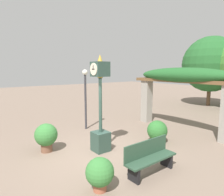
{
  "coord_description": "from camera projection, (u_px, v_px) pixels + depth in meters",
  "views": [
    {
      "loc": [
        5.21,
        -3.57,
        2.81
      ],
      "look_at": [
        -0.29,
        0.71,
        1.82
      ],
      "focal_mm": 32.0,
      "sensor_mm": 36.0,
      "label": 1
    }
  ],
  "objects": [
    {
      "name": "potted_plant_near_right",
      "position": [
        100.0,
        173.0,
        4.62
      ],
      "size": [
        0.67,
        0.67,
        0.8
      ],
      "color": "#9E563D",
      "rests_on": "ground"
    },
    {
      "name": "potted_plant_far_left",
      "position": [
        46.0,
        136.0,
        6.84
      ],
      "size": [
        0.77,
        0.77,
        0.99
      ],
      "color": "brown",
      "rests_on": "ground"
    },
    {
      "name": "pergola",
      "position": [
        181.0,
        82.0,
        9.03
      ],
      "size": [
        5.18,
        1.05,
        2.91
      ],
      "color": "gray",
      "rests_on": "ground"
    },
    {
      "name": "potted_plant_near_left",
      "position": [
        157.0,
        131.0,
        7.67
      ],
      "size": [
        0.77,
        0.77,
        0.88
      ],
      "color": "#B26B4C",
      "rests_on": "ground"
    },
    {
      "name": "lamp_post",
      "position": [
        85.0,
        91.0,
        9.32
      ],
      "size": [
        0.26,
        0.26,
        2.82
      ],
      "color": "#333338",
      "rests_on": "ground"
    },
    {
      "name": "ground_plane",
      "position": [
        101.0,
        155.0,
        6.63
      ],
      "size": [
        60.0,
        60.0,
        0.0
      ],
      "primitive_type": "plane",
      "color": "#7F6B5B"
    },
    {
      "name": "park_bench",
      "position": [
        150.0,
        157.0,
        5.44
      ],
      "size": [
        0.42,
        1.65,
        0.89
      ],
      "rotation": [
        0.0,
        0.0,
        1.57
      ],
      "color": "#2D4C38",
      "rests_on": "ground"
    },
    {
      "name": "pedestal_clock",
      "position": [
        100.0,
        112.0,
        6.79
      ],
      "size": [
        0.53,
        0.54,
        3.31
      ],
      "color": "#2D473D",
      "rests_on": "ground"
    }
  ]
}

